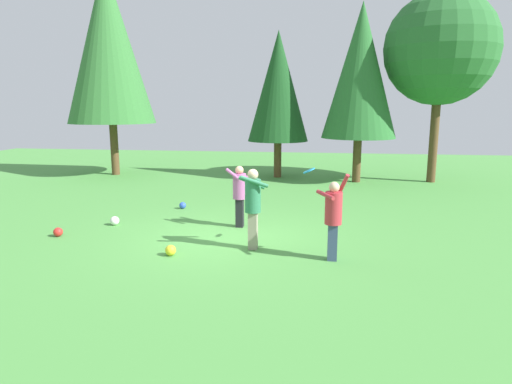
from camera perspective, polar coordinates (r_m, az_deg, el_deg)
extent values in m
plane|color=#4C9342|center=(10.63, -3.81, -5.76)|extent=(40.00, 40.00, 0.00)
cube|color=#38476B|center=(9.10, 9.74, -6.31)|extent=(0.19, 0.22, 0.75)
cylinder|color=#B72D38|center=(8.92, 9.88, -2.03)|extent=(0.34, 0.34, 0.65)
sphere|color=beige|center=(8.84, 9.97, 0.61)|extent=(0.21, 0.21, 0.21)
cylinder|color=#B72D38|center=(8.76, 8.86, -0.37)|extent=(0.37, 0.51, 0.12)
cylinder|color=#B72D38|center=(8.95, 11.03, 0.82)|extent=(0.27, 0.36, 0.50)
cube|color=black|center=(11.40, -2.10, -2.67)|extent=(0.19, 0.22, 0.74)
cylinder|color=#A85693|center=(11.26, -2.12, 0.74)|extent=(0.34, 0.34, 0.64)
sphere|color=tan|center=(11.20, -2.14, 2.82)|extent=(0.21, 0.21, 0.21)
cylinder|color=#A85693|center=(11.36, -1.37, 2.00)|extent=(0.47, 0.40, 0.26)
cylinder|color=#A85693|center=(11.08, -2.91, 2.21)|extent=(0.47, 0.39, 0.28)
cube|color=gray|center=(9.64, -0.40, -4.94)|extent=(0.19, 0.22, 0.82)
cylinder|color=#2D7551|center=(9.46, -0.40, -0.49)|extent=(0.34, 0.34, 0.71)
sphere|color=beige|center=(9.39, -0.41, 2.26)|extent=(0.23, 0.23, 0.23)
cylinder|color=#2D7551|center=(9.61, -0.56, 1.21)|extent=(0.58, 0.24, 0.31)
cylinder|color=#2D7551|center=(9.21, -0.24, 1.33)|extent=(0.59, 0.24, 0.28)
cylinder|color=#2393D1|center=(9.61, 6.79, 2.73)|extent=(0.28, 0.29, 0.14)
sphere|color=blue|center=(13.64, -9.36, -1.70)|extent=(0.20, 0.20, 0.20)
sphere|color=red|center=(11.61, -23.98, -4.70)|extent=(0.22, 0.22, 0.22)
sphere|color=white|center=(12.18, -17.62, -3.52)|extent=(0.23, 0.23, 0.23)
sphere|color=yellow|center=(9.46, -10.87, -7.33)|extent=(0.23, 0.23, 0.23)
cylinder|color=brown|center=(19.40, 21.81, 6.96)|extent=(0.34, 0.34, 3.94)
sphere|color=#28662D|center=(19.50, 22.51, 16.57)|extent=(4.33, 4.33, 4.33)
cylinder|color=brown|center=(18.53, 12.86, 6.26)|extent=(0.33, 0.33, 3.26)
cone|color=#28662D|center=(18.52, 13.23, 14.83)|extent=(2.93, 2.93, 5.22)
cylinder|color=brown|center=(21.05, -17.78, 7.81)|extent=(0.35, 0.35, 4.19)
cone|color=#337033|center=(21.19, -18.36, 17.46)|extent=(3.77, 3.77, 6.71)
cylinder|color=brown|center=(19.37, 2.80, 6.12)|extent=(0.33, 0.33, 2.86)
cone|color=#19471E|center=(19.32, 2.87, 13.33)|extent=(2.58, 2.58, 4.58)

